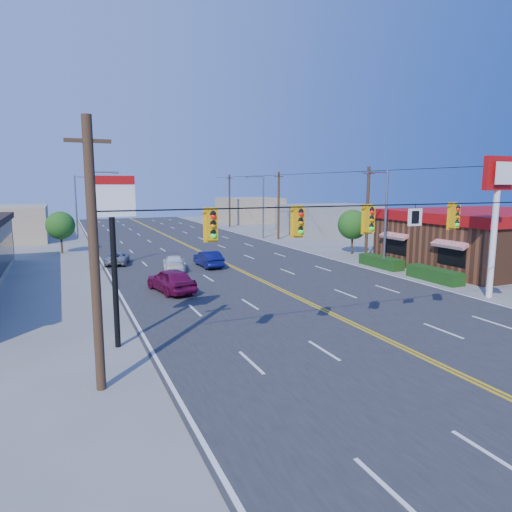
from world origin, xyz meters
name	(u,v)px	position (x,y,z in m)	size (l,w,h in m)	color
ground	(387,341)	(0.00, 0.00, 0.00)	(160.00, 160.00, 0.00)	gray
road	(231,267)	(0.00, 20.00, 0.03)	(20.00, 120.00, 0.06)	#2D2D30
signal_span	(390,231)	(-0.12, 0.00, 4.89)	(24.32, 0.34, 9.00)	#47301E
kfc	(486,238)	(19.90, 12.00, 2.38)	(16.30, 12.40, 4.70)	brown
kfc_pylon	(497,198)	(11.00, 4.00, 6.04)	(2.20, 0.36, 8.50)	white
pizza_hut_sign	(112,226)	(-11.00, 4.00, 5.18)	(1.90, 0.30, 6.85)	black
streetlight_se	(384,214)	(10.79, 14.00, 4.51)	(2.55, 0.25, 8.00)	gray
streetlight_ne	(262,203)	(10.79, 38.00, 4.51)	(2.55, 0.25, 8.00)	gray
streetlight_sw	(91,215)	(-10.79, 22.00, 4.51)	(2.55, 0.25, 8.00)	gray
streetlight_nw	(78,203)	(-10.79, 48.00, 4.51)	(2.55, 0.25, 8.00)	gray
utility_pole_near	(367,215)	(12.20, 18.00, 4.20)	(0.28, 0.28, 8.40)	#47301E
utility_pole_mid	(279,206)	(12.20, 36.00, 4.20)	(0.28, 0.28, 8.40)	#47301E
utility_pole_far	(230,201)	(12.20, 54.00, 4.20)	(0.28, 0.28, 8.40)	#47301E
tree_kfc_rear	(353,225)	(13.50, 22.00, 2.93)	(2.94, 2.94, 4.41)	#47301E
tree_west	(60,225)	(-13.00, 34.00, 2.79)	(2.80, 2.80, 4.20)	#47301E
bld_east_mid	(328,219)	(22.00, 40.00, 2.00)	(12.00, 10.00, 4.00)	gray
bld_east_far	(250,210)	(19.00, 62.00, 2.20)	(10.00, 10.00, 4.40)	tan
car_magenta	(171,281)	(-6.70, 12.82, 0.77)	(1.82, 4.53, 1.54)	maroon
car_blue	(208,259)	(-1.83, 20.50, 0.67)	(1.43, 4.09, 1.35)	#0D1050
car_white	(174,264)	(-4.80, 20.14, 0.59)	(1.66, 4.09, 1.19)	white
car_silver	(117,259)	(-8.66, 24.85, 0.54)	(1.79, 3.89, 1.08)	#A5A5AA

